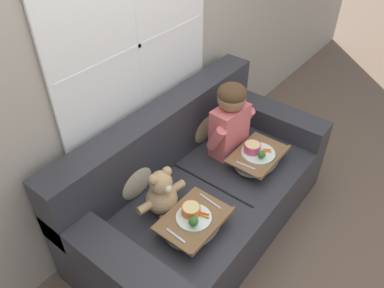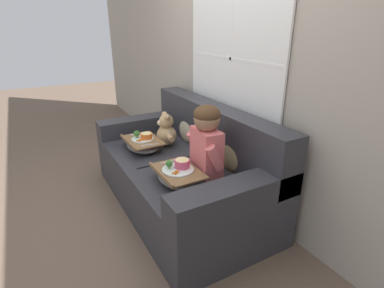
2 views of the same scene
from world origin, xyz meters
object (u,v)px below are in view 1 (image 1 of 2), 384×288
at_px(throw_pillow_behind_child, 202,121).
at_px(throw_pillow_behind_teddy, 132,174).
at_px(child_figure, 230,116).
at_px(lap_tray_child, 257,158).
at_px(lap_tray_teddy, 194,223).
at_px(couch, 198,191).
at_px(teddy_bear, 162,195).

distance_m(throw_pillow_behind_child, throw_pillow_behind_teddy, 0.75).
bearing_deg(child_figure, lap_tray_child, -90.34).
bearing_deg(lap_tray_teddy, couch, 33.94).
xyz_separation_m(couch, throw_pillow_behind_child, (0.38, 0.25, 0.30)).
xyz_separation_m(couch, lap_tray_child, (0.37, -0.25, 0.20)).
bearing_deg(lap_tray_teddy, lap_tray_child, 0.09).
distance_m(child_figure, lap_tray_teddy, 0.83).
bearing_deg(teddy_bear, child_figure, 0.27).
height_order(child_figure, lap_tray_teddy, child_figure).
height_order(child_figure, teddy_bear, child_figure).
relative_size(lap_tray_child, lap_tray_teddy, 1.00).
xyz_separation_m(throw_pillow_behind_child, lap_tray_teddy, (-0.75, -0.51, -0.10)).
bearing_deg(couch, child_figure, 0.08).
bearing_deg(throw_pillow_behind_teddy, couch, -33.98).
relative_size(teddy_bear, lap_tray_teddy, 0.85).
relative_size(couch, lap_tray_teddy, 4.54).
bearing_deg(teddy_bear, lap_tray_child, -18.32).
relative_size(throw_pillow_behind_teddy, lap_tray_teddy, 0.84).
distance_m(throw_pillow_behind_teddy, lap_tray_teddy, 0.52).
height_order(throw_pillow_behind_teddy, child_figure, child_figure).
bearing_deg(teddy_bear, lap_tray_teddy, -89.81).
height_order(couch, throw_pillow_behind_child, couch).
height_order(couch, lap_tray_child, couch).
xyz_separation_m(throw_pillow_behind_teddy, lap_tray_teddy, (0.00, -0.51, -0.10)).
bearing_deg(throw_pillow_behind_teddy, lap_tray_child, -33.95).
bearing_deg(teddy_bear, throw_pillow_behind_child, 18.82).
bearing_deg(teddy_bear, couch, 0.46).
bearing_deg(lap_tray_child, couch, 146.08).
height_order(throw_pillow_behind_child, lap_tray_child, throw_pillow_behind_child).
xyz_separation_m(child_figure, lap_tray_teddy, (-0.75, -0.25, -0.26)).
relative_size(throw_pillow_behind_child, teddy_bear, 0.99).
bearing_deg(throw_pillow_behind_child, lap_tray_child, -90.18).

